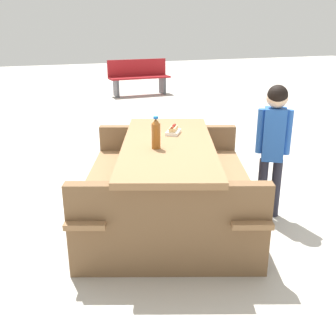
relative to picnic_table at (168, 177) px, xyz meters
name	(u,v)px	position (x,y,z in m)	size (l,w,h in m)	color
ground_plane	(168,222)	(0.00, 0.00, -0.44)	(30.00, 30.00, 0.00)	#B7B2A8
picnic_table	(168,177)	(0.00, 0.00, 0.00)	(2.17, 1.93, 0.75)	olive
soda_bottle	(156,134)	(-0.11, 0.14, 0.43)	(0.07, 0.07, 0.26)	brown
hotdog_tray	(173,130)	(0.26, -0.15, 0.34)	(0.21, 0.19, 0.08)	white
child_in_coat	(274,135)	(-0.17, -0.93, 0.33)	(0.24, 0.27, 1.22)	#262633
park_bench_mid	(139,76)	(6.65, -1.67, 0.00)	(0.45, 1.51, 0.85)	maroon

